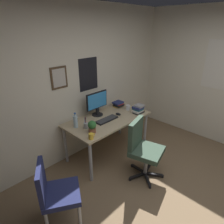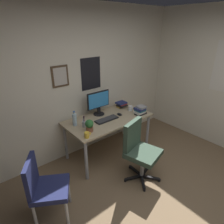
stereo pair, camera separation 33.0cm
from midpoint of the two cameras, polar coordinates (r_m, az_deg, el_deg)
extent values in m
plane|color=brown|center=(2.94, 17.65, -26.86)|extent=(5.28, 5.28, 0.00)
cube|color=beige|center=(3.45, -12.65, 7.84)|extent=(4.40, 0.08, 2.60)
cube|color=#4C3823|center=(3.18, -18.29, 9.50)|extent=(0.28, 0.02, 0.34)
cube|color=beige|center=(3.17, -18.19, 9.47)|extent=(0.22, 0.00, 0.28)
cube|color=black|center=(3.49, -9.70, 10.82)|extent=(0.40, 0.01, 0.56)
cube|color=tan|center=(3.44, -3.95, -2.10)|extent=(1.53, 0.79, 0.03)
cylinder|color=#9EA0A5|center=(3.04, -9.49, -14.46)|extent=(0.05, 0.05, 0.70)
cylinder|color=#9EA0A5|center=(3.88, 7.33, -5.16)|extent=(0.05, 0.05, 0.70)
cylinder|color=#9EA0A5|center=(3.52, -16.17, -9.33)|extent=(0.05, 0.05, 0.70)
cylinder|color=#9EA0A5|center=(4.26, 0.17, -2.13)|extent=(0.05, 0.05, 0.70)
cube|color=#334738|center=(3.06, 7.12, -11.53)|extent=(0.56, 0.56, 0.08)
cube|color=#334738|center=(2.98, 3.81, -6.35)|extent=(0.42, 0.18, 0.45)
cylinder|color=#9EA0A5|center=(3.21, 6.89, -15.16)|extent=(0.07, 0.07, 0.42)
cube|color=black|center=(3.42, 7.69, -16.11)|extent=(0.28, 0.11, 0.03)
cylinder|color=black|center=(3.53, 8.56, -14.98)|extent=(0.05, 0.05, 0.04)
cube|color=black|center=(3.39, 4.87, -16.40)|extent=(0.05, 0.28, 0.03)
cylinder|color=black|center=(3.47, 3.10, -15.52)|extent=(0.05, 0.05, 0.04)
cube|color=black|center=(3.27, 4.52, -18.25)|extent=(0.28, 0.14, 0.03)
cylinder|color=black|center=(3.23, 2.20, -19.19)|extent=(0.05, 0.05, 0.04)
cube|color=black|center=(3.22, 7.32, -19.13)|extent=(0.21, 0.24, 0.03)
cylinder|color=black|center=(3.14, 7.95, -21.05)|extent=(0.05, 0.05, 0.04)
cube|color=black|center=(3.32, 9.26, -17.72)|extent=(0.19, 0.26, 0.03)
cylinder|color=black|center=(3.33, 11.76, -18.09)|extent=(0.05, 0.05, 0.04)
cube|color=#1E234C|center=(2.56, -18.54, -21.97)|extent=(0.58, 0.58, 0.07)
cube|color=#1E234C|center=(2.43, -23.98, -18.26)|extent=(0.25, 0.37, 0.40)
cylinder|color=#9EA0A5|center=(2.60, -13.49, -28.15)|extent=(0.05, 0.05, 0.41)
cylinder|color=#9EA0A5|center=(2.84, -13.81, -22.46)|extent=(0.05, 0.05, 0.41)
cylinder|color=#9EA0A5|center=(2.88, -21.58, -22.94)|extent=(0.05, 0.05, 0.41)
cylinder|color=black|center=(3.57, -6.93, -0.80)|extent=(0.20, 0.20, 0.01)
cube|color=black|center=(3.55, -6.98, 0.19)|extent=(0.05, 0.04, 0.12)
cube|color=black|center=(3.47, -7.21, 3.39)|extent=(0.46, 0.02, 0.30)
cube|color=#338CD8|center=(3.46, -7.00, 3.31)|extent=(0.43, 0.00, 0.27)
cube|color=black|center=(3.36, -4.37, -2.33)|extent=(0.43, 0.15, 0.02)
cube|color=#38383A|center=(3.35, -4.37, -2.13)|extent=(0.41, 0.13, 0.00)
ellipsoid|color=black|center=(3.54, -0.81, -0.66)|extent=(0.06, 0.11, 0.04)
cylinder|color=silver|center=(3.17, -13.63, -2.84)|extent=(0.07, 0.07, 0.20)
cylinder|color=silver|center=(3.12, -13.84, -0.87)|extent=(0.03, 0.03, 0.04)
cylinder|color=#2659B2|center=(3.11, -13.89, -0.45)|extent=(0.03, 0.03, 0.01)
cylinder|color=yellow|center=(2.84, -9.54, -7.14)|extent=(0.07, 0.07, 0.09)
torus|color=yellow|center=(2.86, -8.77, -6.72)|extent=(0.05, 0.01, 0.05)
cylinder|color=white|center=(3.75, 2.15, 1.29)|extent=(0.08, 0.08, 0.10)
torus|color=white|center=(3.78, 2.67, 1.58)|extent=(0.05, 0.01, 0.05)
cylinder|color=brown|center=(3.00, -8.98, -5.38)|extent=(0.11, 0.11, 0.07)
sphere|color=#2D6B33|center=(2.96, -9.10, -3.82)|extent=(0.13, 0.13, 0.13)
ellipsoid|color=#287A38|center=(2.97, -9.86, -3.86)|extent=(0.07, 0.08, 0.02)
ellipsoid|color=#287A38|center=(2.99, -8.94, -3.37)|extent=(0.07, 0.08, 0.02)
ellipsoid|color=#287A38|center=(2.92, -9.16, -3.87)|extent=(0.08, 0.07, 0.02)
cylinder|color=#9EA0A5|center=(3.13, -10.73, -4.00)|extent=(0.07, 0.07, 0.09)
cylinder|color=#263FBF|center=(3.10, -11.01, -2.70)|extent=(0.01, 0.01, 0.13)
cylinder|color=red|center=(3.10, -10.74, -2.67)|extent=(0.01, 0.01, 0.13)
cylinder|color=black|center=(3.10, -10.90, -2.75)|extent=(0.01, 0.01, 0.13)
cylinder|color=#9EA0A5|center=(3.10, -10.70, -2.59)|extent=(0.01, 0.03, 0.14)
cylinder|color=#9EA0A5|center=(3.09, -10.94, -2.69)|extent=(0.01, 0.02, 0.14)
cube|color=gold|center=(3.92, -0.55, 1.81)|extent=(0.20, 0.12, 0.03)
cube|color=black|center=(3.88, -0.47, 2.01)|extent=(0.18, 0.16, 0.03)
cube|color=#B22D28|center=(3.90, -0.50, 2.47)|extent=(0.15, 0.16, 0.02)
cube|color=navy|center=(3.88, -0.67, 2.76)|extent=(0.19, 0.16, 0.03)
cube|color=black|center=(3.64, 5.27, -0.16)|extent=(0.21, 0.12, 0.03)
cube|color=silver|center=(3.62, 4.97, 0.27)|extent=(0.18, 0.14, 0.03)
cube|color=#26727A|center=(3.63, 5.09, 0.88)|extent=(0.16, 0.16, 0.03)
cube|color=navy|center=(3.60, 5.03, 1.24)|extent=(0.16, 0.17, 0.03)
cube|color=gray|center=(3.59, 5.43, 1.77)|extent=(0.15, 0.15, 0.03)
camera|label=1|loc=(0.17, -92.86, -1.28)|focal=31.12mm
camera|label=2|loc=(0.17, 87.14, 1.28)|focal=31.12mm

